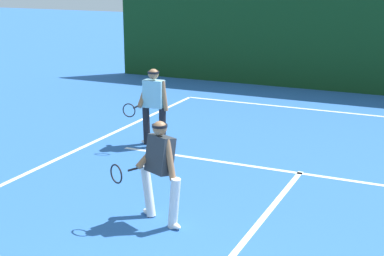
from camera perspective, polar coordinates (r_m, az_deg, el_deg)
court_line_baseline_far at (r=15.72m, az=15.21°, el=1.43°), size 9.23×0.10×0.01m
court_line_service at (r=10.94m, az=10.58°, el=-4.41°), size 7.52×0.10×0.01m
court_line_centre at (r=8.19m, az=5.05°, el=-11.23°), size 0.10×6.40×0.01m
player_near at (r=8.49m, az=-3.24°, el=-3.93°), size 1.06×0.85×1.57m
player_far at (r=12.24m, az=-3.82°, el=2.42°), size 0.73×0.87×1.66m
back_fence_windscreen at (r=18.06m, az=17.11°, el=8.71°), size 16.86×0.12×3.50m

